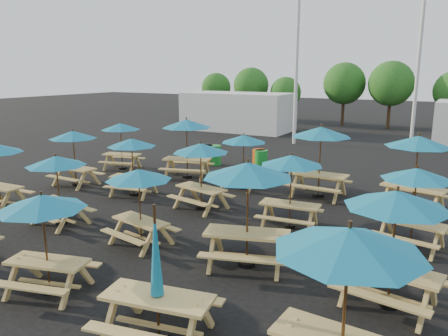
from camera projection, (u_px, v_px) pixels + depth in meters
The scene contains 31 objects.
ground at pixel (202, 210), 14.15m from camera, with size 120.00×120.00×0.00m, color black.
picnic_unit_2 at pixel (73, 138), 16.77m from camera, with size 1.85×1.85×2.18m.
picnic_unit_3 at pixel (121, 130), 19.63m from camera, with size 2.16×2.16×2.13m.
picnic_unit_5 at pixel (56, 166), 12.45m from camera, with size 1.92×1.92×2.06m.
picnic_unit_6 at pixel (132, 146), 15.42m from camera, with size 2.01×2.01×2.10m.
picnic_unit_7 at pixel (186, 128), 17.95m from camera, with size 2.54×2.54×2.49m.
picnic_unit_8 at pixel (42, 209), 8.50m from camera, with size 2.10×2.10×2.08m.
picnic_unit_9 at pixel (139, 180), 10.95m from camera, with size 1.95×1.95×2.03m.
picnic_unit_10 at pixel (201, 153), 13.86m from camera, with size 2.13×2.13×2.19m.
picnic_unit_11 at pixel (244, 142), 16.40m from camera, with size 2.03×2.03×2.08m.
picnic_unit_12 at pixel (157, 286), 7.14m from camera, with size 2.10×1.91×2.36m.
picnic_unit_13 at pixel (248, 177), 9.65m from camera, with size 2.54×2.54×2.47m.
picnic_unit_14 at pixel (291, 165), 12.16m from camera, with size 1.93×1.93×2.14m.
picnic_unit_15 at pixel (321, 137), 15.18m from camera, with size 2.15×2.15×2.54m.
picnic_unit_16 at pixel (348, 252), 5.68m from camera, with size 2.16×2.16×2.46m.
picnic_unit_17 at pixel (396, 207), 7.94m from camera, with size 2.17×2.17×2.31m.
picnic_unit_18 at pixel (417, 179), 10.72m from camera, with size 2.02×2.02×2.10m.
picnic_unit_19 at pixel (418, 146), 13.54m from camera, with size 2.43×2.43×2.47m.
waste_bin_0 at pixel (207, 155), 20.90m from camera, with size 0.58×0.58×0.94m, color #E95C0D.
waste_bin_1 at pixel (206, 155), 20.94m from camera, with size 0.58×0.58×0.94m, color gray.
waste_bin_2 at pixel (215, 155), 20.85m from camera, with size 0.58×0.58×0.94m, color green.
waste_bin_3 at pixel (259, 160), 19.77m from camera, with size 0.58×0.58×0.94m, color #E95C0D.
waste_bin_4 at pixel (261, 160), 19.61m from camera, with size 0.58×0.58×0.94m, color green.
mast_0 at pixel (297, 43), 25.73m from camera, with size 0.20×0.20×12.00m, color silver.
mast_1 at pixel (420, 42), 24.35m from camera, with size 0.20×0.20×12.00m, color silver.
event_tent_0 at pixel (238, 112), 32.99m from camera, with size 8.00×4.00×2.80m, color silver.
tree_0 at pixel (216, 88), 41.74m from camera, with size 2.80×2.80×4.24m.
tree_1 at pixel (251, 85), 38.47m from camera, with size 3.11×3.11×4.72m.
tree_2 at pixel (286, 92), 36.78m from camera, with size 2.59×2.59×3.93m.
tree_3 at pixel (344, 84), 35.32m from camera, with size 3.36×3.36×5.09m.
tree_4 at pixel (391, 84), 33.18m from camera, with size 3.41×3.41×5.17m.
Camera 1 is at (7.21, -11.45, 4.40)m, focal length 35.00 mm.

